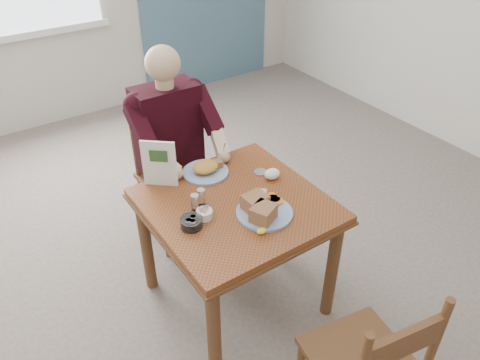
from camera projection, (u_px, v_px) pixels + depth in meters
floor at (236, 297)px, 2.92m from camera, size 6.00×6.00×0.00m
lemon_wedge at (262, 231)px, 2.28m from camera, size 0.06×0.04×0.03m
napkin at (272, 174)px, 2.66m from camera, size 0.11×0.10×0.06m
metal_dish at (260, 172)px, 2.72m from camera, size 0.08×0.08×0.01m
table at (236, 218)px, 2.56m from camera, size 0.92×0.92×0.75m
chair_far at (171, 175)px, 3.19m from camera, size 0.42×0.42×0.95m
diner at (173, 138)px, 2.94m from camera, size 0.53×0.56×1.39m
near_plate at (262, 209)px, 2.38m from camera, size 0.36×0.36×0.10m
far_plate at (206, 169)px, 2.71m from camera, size 0.31×0.31×0.07m
caddy at (204, 214)px, 2.37m from camera, size 0.09×0.09×0.06m
shakers at (198, 200)px, 2.43m from camera, size 0.11×0.08×0.09m
creamer at (191, 223)px, 2.31m from camera, size 0.11×0.11×0.05m
menu at (159, 163)px, 2.54m from camera, size 0.15×0.13×0.28m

